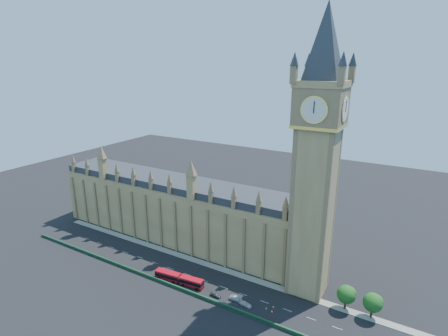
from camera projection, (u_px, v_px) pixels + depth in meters
The scene contains 15 objects.
ground at pixel (196, 277), 130.50m from camera, with size 400.00×400.00×0.00m, color black.
palace_westminster at pixel (177, 209), 156.75m from camera, with size 120.00×20.00×28.00m.
elizabeth_tower at pixel (318, 138), 108.12m from camera, with size 20.59×20.59×105.00m.
bridge_parapet at pixel (181, 289), 122.87m from camera, with size 160.00×0.60×1.20m, color #1E4C2D.
kerb_north at pixel (209, 265), 138.35m from camera, with size 160.00×3.00×0.16m, color gray.
tree_east_near at pixel (347, 294), 112.13m from camera, with size 6.00×6.00×8.50m.
tree_east_far at pixel (374, 302), 108.28m from camera, with size 6.00×6.00×8.50m.
red_bus at pixel (179, 279), 126.80m from camera, with size 19.44×4.72×3.27m.
car_grey at pixel (215, 295), 119.58m from camera, with size 1.59×3.96×1.35m, color #414249.
car_silver at pixel (236, 298), 117.67m from camera, with size 1.53×4.39×1.45m, color #A1A3A9.
car_white at pixel (246, 304), 114.95m from camera, with size 1.80×4.44×1.29m, color silver.
cone_a at pixel (227, 289), 123.12m from camera, with size 0.40×0.40×0.62m.
cone_b at pixel (272, 312), 111.88m from camera, with size 0.60×0.60×0.77m.
cone_c at pixel (266, 308), 113.37m from camera, with size 0.48×0.48×0.74m.
cone_d at pixel (273, 307), 113.97m from camera, with size 0.58×0.58×0.77m.
Camera 1 is at (66.00, -92.56, 76.78)m, focal length 28.00 mm.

